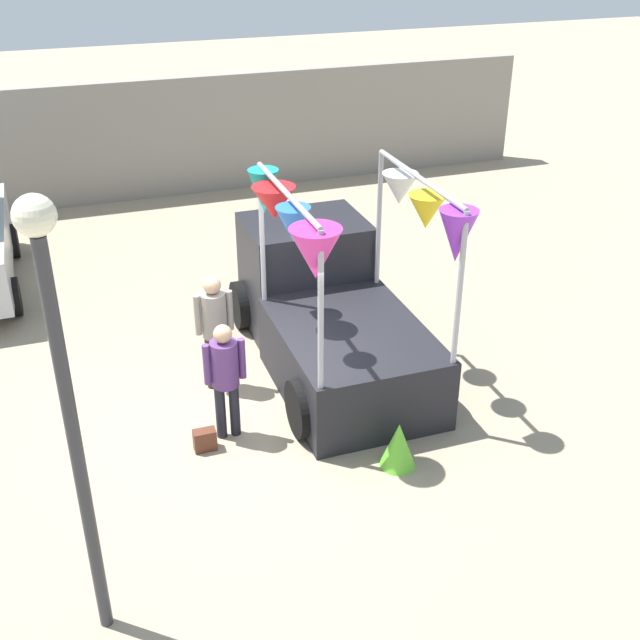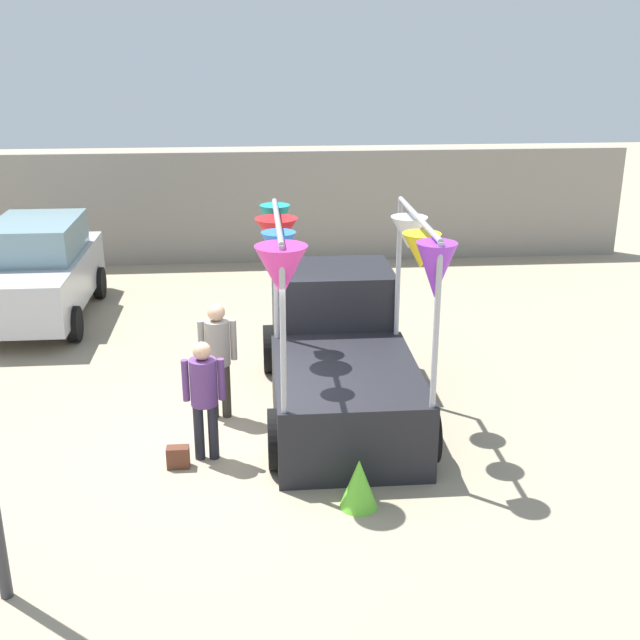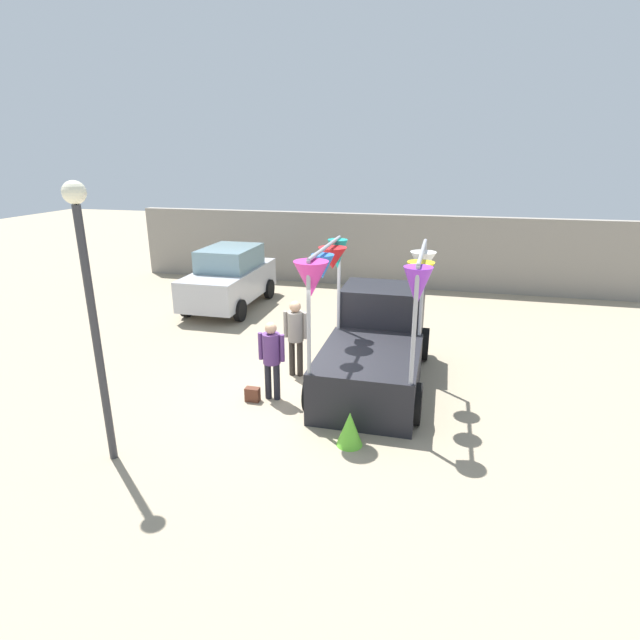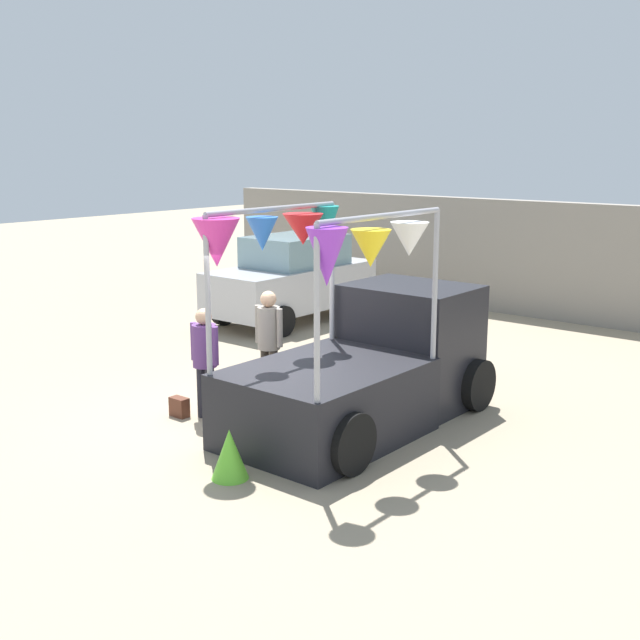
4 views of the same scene
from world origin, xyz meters
name	(u,v)px [view 4 (image 4 of 4)]	position (x,y,z in m)	size (l,w,h in m)	color
ground_plane	(250,419)	(0.00, 0.00, 0.00)	(60.00, 60.00, 0.00)	gray
vendor_truck	(369,358)	(1.30, 1.07, 0.90)	(2.45, 4.15, 3.02)	black
parked_car	(292,278)	(-3.89, 5.33, 0.94)	(1.88, 4.00, 1.88)	#B7B7BC
person_customer	(205,353)	(-0.53, -0.35, 0.96)	(0.53, 0.34, 1.59)	black
person_vendor	(269,335)	(-0.39, 0.83, 1.02)	(0.53, 0.34, 1.69)	#2D2823
handbag	(179,407)	(-0.88, -0.55, 0.14)	(0.28, 0.16, 0.28)	#592D1E
brick_boundary_wall	(535,259)	(0.00, 9.17, 1.30)	(18.00, 0.36, 2.60)	gray
folded_kite_bundle_lime	(230,454)	(1.26, -1.62, 0.30)	(0.44, 0.44, 0.60)	#66CC33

